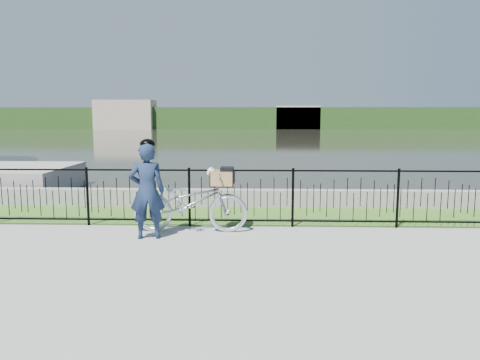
{
  "coord_description": "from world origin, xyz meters",
  "views": [
    {
      "loc": [
        0.29,
        -7.28,
        2.19
      ],
      "look_at": [
        0.0,
        1.0,
        1.0
      ],
      "focal_mm": 35.0,
      "sensor_mm": 36.0,
      "label": 1
    }
  ],
  "objects": [
    {
      "name": "bicycle_rig",
      "position": [
        -0.91,
        1.18,
        0.57
      ],
      "size": [
        2.12,
        0.74,
        1.23
      ],
      "color": "silver",
      "rests_on": "ground"
    },
    {
      "name": "fence",
      "position": [
        0.0,
        1.6,
        0.58
      ],
      "size": [
        14.0,
        0.06,
        1.15
      ],
      "primitive_type": null,
      "color": "black",
      "rests_on": "ground"
    },
    {
      "name": "water",
      "position": [
        0.0,
        33.0,
        0.0
      ],
      "size": [
        120.0,
        120.0,
        0.0
      ],
      "primitive_type": "plane",
      "color": "#26271D",
      "rests_on": "ground"
    },
    {
      "name": "far_building_right",
      "position": [
        6.0,
        58.5,
        1.6
      ],
      "size": [
        6.0,
        3.0,
        3.2
      ],
      "primitive_type": "cube",
      "color": "#A09281",
      "rests_on": "ground"
    },
    {
      "name": "far_treeline",
      "position": [
        0.0,
        60.0,
        1.5
      ],
      "size": [
        120.0,
        6.0,
        3.0
      ],
      "primitive_type": "cube",
      "color": "#234018",
      "rests_on": "ground"
    },
    {
      "name": "quay_wall",
      "position": [
        0.0,
        3.6,
        0.2
      ],
      "size": [
        60.0,
        0.3,
        0.4
      ],
      "primitive_type": "cube",
      "color": "gray",
      "rests_on": "ground"
    },
    {
      "name": "cyclist",
      "position": [
        -1.61,
        0.69,
        0.87
      ],
      "size": [
        0.67,
        0.49,
        1.75
      ],
      "color": "#16243E",
      "rests_on": "ground"
    },
    {
      "name": "far_building_left",
      "position": [
        -18.0,
        58.0,
        2.0
      ],
      "size": [
        8.0,
        4.0,
        4.0
      ],
      "primitive_type": "cube",
      "color": "#A09281",
      "rests_on": "ground"
    },
    {
      "name": "ground",
      "position": [
        0.0,
        0.0,
        0.0
      ],
      "size": [
        120.0,
        120.0,
        0.0
      ],
      "primitive_type": "plane",
      "color": "gray",
      "rests_on": "ground"
    },
    {
      "name": "grass_strip",
      "position": [
        0.0,
        2.6,
        0.0
      ],
      "size": [
        60.0,
        2.0,
        0.01
      ],
      "primitive_type": "cube",
      "color": "#3B6720",
      "rests_on": "ground"
    }
  ]
}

